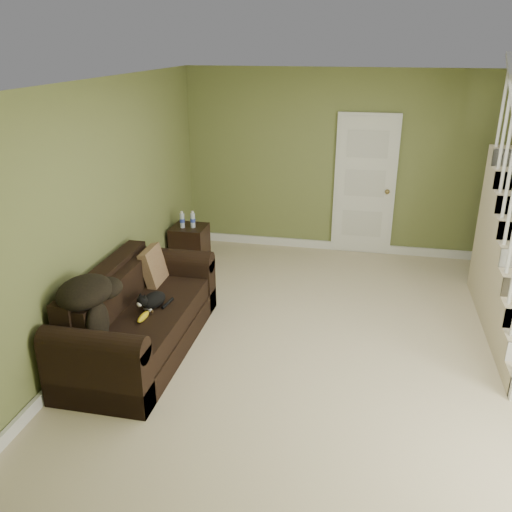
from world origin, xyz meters
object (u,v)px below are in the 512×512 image
at_px(sofa, 137,320).
at_px(banana, 143,317).
at_px(side_table, 190,245).
at_px(cat, 153,301).

xyz_separation_m(sofa, banana, (0.17, -0.21, 0.17)).
distance_m(sofa, side_table, 2.25).
bearing_deg(side_table, cat, -80.59).
xyz_separation_m(side_table, cat, (0.37, -2.21, 0.26)).
height_order(sofa, banana, sofa).
bearing_deg(banana, cat, 91.83).
distance_m(sofa, cat, 0.28).
distance_m(sofa, banana, 0.32).
height_order(side_table, banana, side_table).
height_order(sofa, side_table, sofa).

